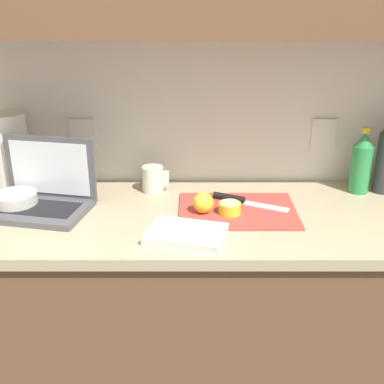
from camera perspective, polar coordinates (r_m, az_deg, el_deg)
counter_unit at (r=1.79m, az=-6.41°, el=-15.12°), size 2.20×0.59×0.89m
laptop at (r=1.64m, az=-17.17°, el=-0.09°), size 0.35×0.27×0.23m
cutting_board at (r=1.57m, az=5.39°, el=-2.20°), size 0.38×0.28×0.01m
knife at (r=1.62m, az=5.41°, el=-0.89°), size 0.25×0.14×0.02m
lemon_half_cut at (r=1.54m, az=4.48°, el=-1.88°), size 0.07×0.07×0.04m
lemon_whole_beside at (r=1.53m, az=1.32°, el=-1.28°), size 0.07×0.07×0.07m
bottle_green_soda at (r=1.79m, az=19.40°, el=3.24°), size 0.07×0.07×0.24m
measuring_cup at (r=1.72m, az=-4.66°, el=1.53°), size 0.10×0.08×0.09m
bowl_white at (r=1.67m, az=-20.17°, el=-1.06°), size 0.14×0.14×0.06m
paper_towel_roll at (r=1.83m, az=-20.70°, el=4.45°), size 0.13×0.13×0.28m
dish_towel at (r=1.40m, az=-0.71°, el=-5.01°), size 0.25×0.21×0.02m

